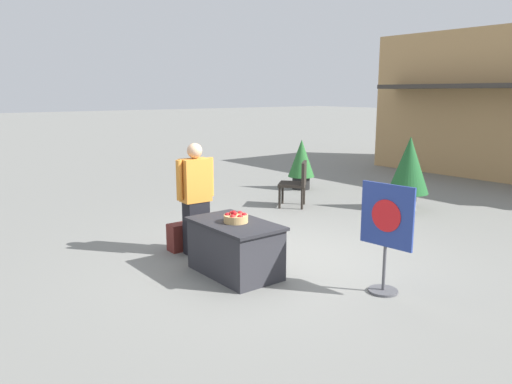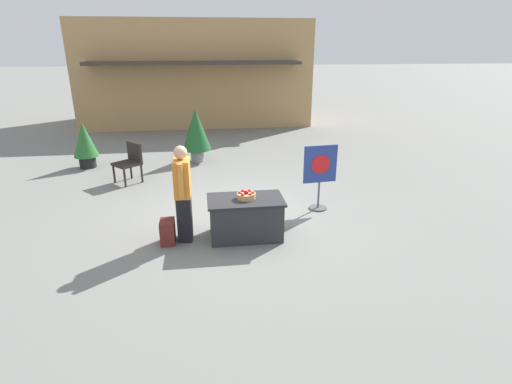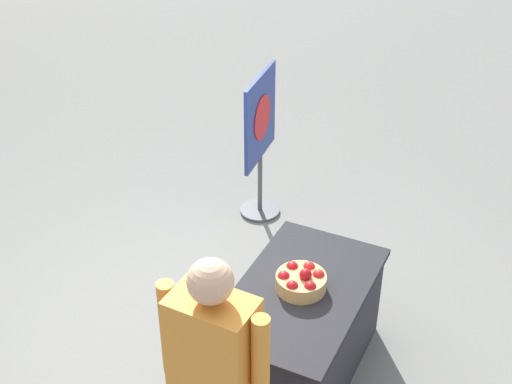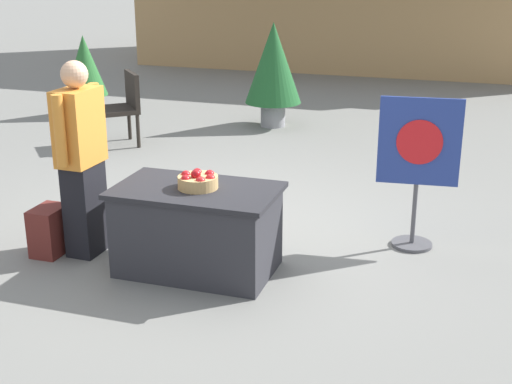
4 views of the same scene
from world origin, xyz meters
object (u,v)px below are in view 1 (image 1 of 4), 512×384
apple_basket (236,218)px  poster_board (386,232)px  display_table (235,248)px  person_visitor (196,198)px  backpack (180,237)px  potted_plant_near_left (409,167)px  patio_chair (297,181)px  potted_plant_far_left (301,161)px

apple_basket → poster_board: poster_board is taller
display_table → person_visitor: size_ratio=0.78×
apple_basket → person_visitor: size_ratio=0.19×
person_visitor → backpack: bearing=-155.3°
person_visitor → potted_plant_near_left: size_ratio=1.10×
apple_basket → patio_chair: 4.17m
display_table → potted_plant_near_left: size_ratio=0.86×
apple_basket → poster_board: size_ratio=0.24×
patio_chair → potted_plant_near_left: potted_plant_near_left is taller
apple_basket → potted_plant_far_left: 6.14m
potted_plant_near_left → potted_plant_far_left: 3.01m
apple_basket → patio_chair: patio_chair is taller
patio_chair → display_table: bearing=84.6°
display_table → apple_basket: size_ratio=4.08×
apple_basket → backpack: apple_basket is taller
backpack → potted_plant_near_left: (0.49, 5.06, 0.68)m
poster_board → patio_chair: poster_board is taller
person_visitor → potted_plant_near_left: (0.20, 4.94, 0.04)m
poster_board → patio_chair: bearing=-125.4°
person_visitor → poster_board: size_ratio=1.25×
potted_plant_near_left → backpack: bearing=-95.6°
display_table → poster_board: 1.98m
apple_basket → person_visitor: person_visitor is taller
display_table → apple_basket: apple_basket is taller
patio_chair → potted_plant_far_left: (-1.39, 1.42, 0.15)m
potted_plant_near_left → potted_plant_far_left: potted_plant_near_left is taller
potted_plant_near_left → apple_basket: bearing=-80.1°
patio_chair → potted_plant_far_left: size_ratio=0.78×
apple_basket → potted_plant_far_left: size_ratio=0.26×
poster_board → potted_plant_far_left: poster_board is taller
backpack → poster_board: (2.97, 1.13, 0.55)m
display_table → patio_chair: patio_chair is taller
backpack → person_visitor: bearing=22.5°
apple_basket → backpack: bearing=-176.3°
display_table → backpack: 1.35m
apple_basket → patio_chair: (-2.47, 3.35, -0.22)m
display_table → backpack: bearing=-176.5°
person_visitor → backpack: (-0.29, -0.12, -0.64)m
backpack → potted_plant_far_left: 5.49m
backpack → potted_plant_near_left: potted_plant_near_left is taller
potted_plant_near_left → potted_plant_far_left: (-3.00, -0.20, -0.19)m
backpack → display_table: bearing=3.5°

